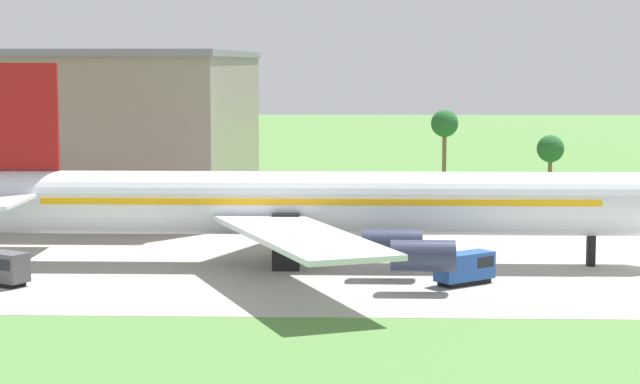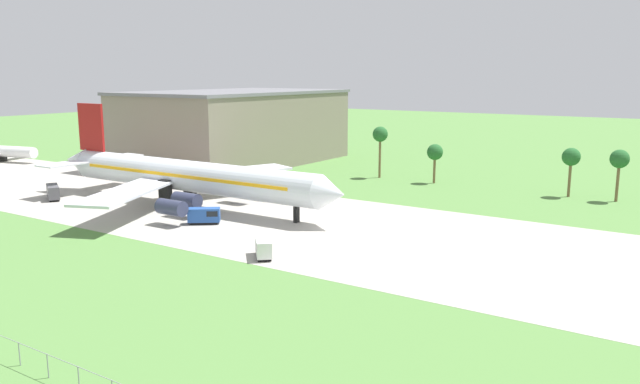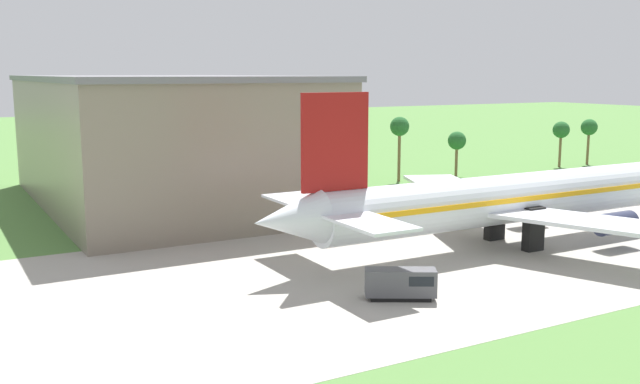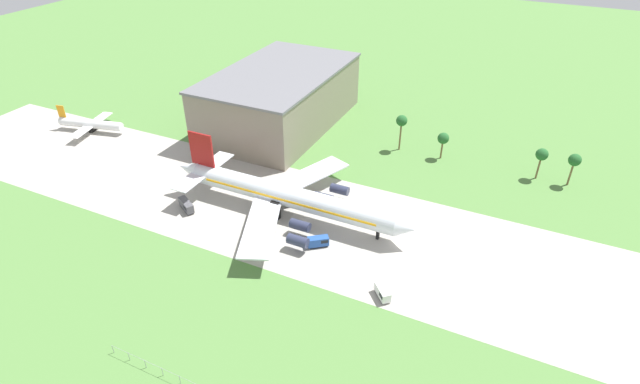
# 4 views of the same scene
# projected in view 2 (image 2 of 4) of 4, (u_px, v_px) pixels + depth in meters

# --- Properties ---
(ground_plane) EXTENTS (600.00, 600.00, 0.00)m
(ground_plane) POSITION_uv_depth(u_px,v_px,m) (328.00, 228.00, 100.35)
(ground_plane) COLOR #517F3D
(taxiway_strip) EXTENTS (320.00, 44.00, 0.02)m
(taxiway_strip) POSITION_uv_depth(u_px,v_px,m) (328.00, 228.00, 100.35)
(taxiway_strip) COLOR #A8A399
(taxiway_strip) RESTS_ON ground_plane
(jet_airliner) EXTENTS (70.33, 52.67, 18.35)m
(jet_airliner) POSITION_uv_depth(u_px,v_px,m) (184.00, 176.00, 116.57)
(jet_airliner) COLOR silver
(jet_airliner) RESTS_ON ground_plane
(regional_aircraft) EXTENTS (23.84, 21.66, 8.89)m
(regional_aircraft) POSITION_uv_depth(u_px,v_px,m) (1.00, 151.00, 175.21)
(regional_aircraft) COLOR white
(regional_aircraft) RESTS_ON ground_plane
(baggage_tug) EXTENTS (5.34, 4.74, 2.66)m
(baggage_tug) POSITION_uv_depth(u_px,v_px,m) (205.00, 215.00, 102.60)
(baggage_tug) COLOR black
(baggage_tug) RESTS_ON ground_plane
(fuel_truck) EXTENTS (4.81, 5.00, 2.60)m
(fuel_truck) POSITION_uv_depth(u_px,v_px,m) (263.00, 248.00, 83.65)
(fuel_truck) COLOR black
(fuel_truck) RESTS_ON ground_plane
(catering_van) EXTENTS (6.52, 4.93, 2.82)m
(catering_van) POSITION_uv_depth(u_px,v_px,m) (53.00, 192.00, 122.35)
(catering_van) COLOR black
(catering_van) RESTS_ON ground_plane
(terminal_building) EXTENTS (36.72, 61.20, 19.81)m
(terminal_building) POSITION_uv_depth(u_px,v_px,m) (236.00, 127.00, 171.60)
(terminal_building) COLOR slate
(terminal_building) RESTS_ON ground_plane
(palm_tree_row) EXTENTS (94.33, 3.60, 12.18)m
(palm_tree_row) POSITION_uv_depth(u_px,v_px,m) (556.00, 153.00, 125.50)
(palm_tree_row) COLOR brown
(palm_tree_row) RESTS_ON ground_plane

